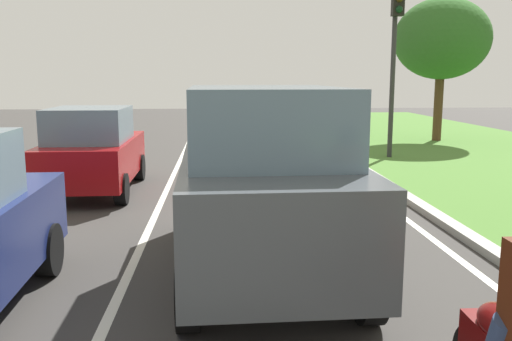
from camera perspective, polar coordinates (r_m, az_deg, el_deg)
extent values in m
plane|color=#383533|center=(11.88, -5.91, -1.89)|extent=(60.00, 60.00, 0.00)
cube|color=silver|center=(11.93, -9.28, -1.91)|extent=(0.12, 32.00, 0.01)
cube|color=silver|center=(12.29, 11.11, -1.62)|extent=(0.12, 32.00, 0.01)
cube|color=#9E9B93|center=(12.42, 13.35, -1.32)|extent=(0.24, 48.00, 0.12)
cube|color=#474C51|center=(6.66, 0.72, -2.92)|extent=(2.01, 4.54, 1.10)
cube|color=slate|center=(6.37, 0.88, 5.15)|extent=(1.76, 2.74, 0.80)
cylinder|color=black|center=(8.25, -6.47, -4.42)|extent=(0.24, 0.77, 0.76)
cylinder|color=black|center=(8.39, 5.58, -4.16)|extent=(0.24, 0.77, 0.76)
cylinder|color=black|center=(5.33, -7.12, -12.50)|extent=(0.24, 0.77, 0.76)
cylinder|color=black|center=(5.55, 11.62, -11.71)|extent=(0.24, 0.77, 0.76)
cylinder|color=black|center=(7.15, -20.91, -7.75)|extent=(0.24, 0.65, 0.64)
cube|color=maroon|center=(11.89, -16.58, 1.18)|extent=(1.67, 3.71, 0.80)
cube|color=slate|center=(11.57, -17.02, 4.62)|extent=(1.50, 1.91, 0.68)
cylinder|color=black|center=(13.34, -18.55, 0.24)|extent=(0.23, 0.60, 0.60)
cylinder|color=black|center=(13.05, -12.12, 0.33)|extent=(0.23, 0.60, 0.60)
cylinder|color=black|center=(10.95, -21.70, -1.94)|extent=(0.23, 0.60, 0.60)
cylinder|color=black|center=(10.60, -13.89, -1.90)|extent=(0.23, 0.60, 0.60)
ellipsoid|color=#590A0A|center=(4.03, 24.46, -14.47)|extent=(0.29, 0.51, 0.24)
cylinder|color=#2D2D2D|center=(16.39, 14.11, 10.00)|extent=(0.14, 0.14, 5.08)
sphere|color=black|center=(16.18, 14.74, 16.00)|extent=(0.20, 0.20, 0.20)
cylinder|color=#4C331E|center=(21.25, 18.50, 6.15)|extent=(0.32, 0.32, 2.46)
ellipsoid|color=#2D6023|center=(21.26, 18.88, 12.91)|extent=(3.41, 3.41, 2.90)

